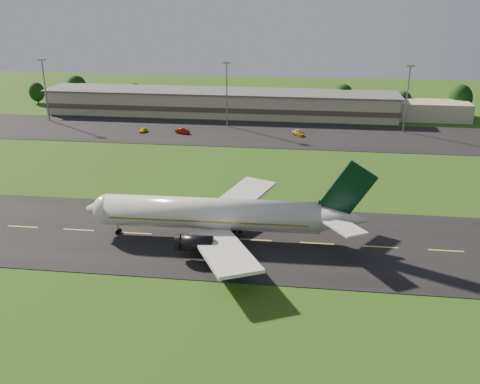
# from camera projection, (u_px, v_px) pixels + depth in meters

# --- Properties ---
(ground) EXTENTS (360.00, 360.00, 0.00)m
(ground) POSITION_uv_depth(u_px,v_px,m) (136.00, 234.00, 98.11)
(ground) COLOR #294711
(ground) RESTS_ON ground
(taxiway) EXTENTS (220.00, 30.00, 0.10)m
(taxiway) POSITION_uv_depth(u_px,v_px,m) (136.00, 233.00, 98.09)
(taxiway) COLOR black
(taxiway) RESTS_ON ground
(apron) EXTENTS (260.00, 30.00, 0.10)m
(apron) POSITION_uv_depth(u_px,v_px,m) (207.00, 132.00, 164.59)
(apron) COLOR black
(apron) RESTS_ON ground
(airliner) EXTENTS (51.27, 42.17, 15.57)m
(airliner) POSITION_uv_depth(u_px,v_px,m) (217.00, 215.00, 94.65)
(airliner) COLOR silver
(airliner) RESTS_ON ground
(terminal) EXTENTS (145.00, 16.00, 8.40)m
(terminal) POSITION_uv_depth(u_px,v_px,m) (238.00, 104.00, 184.74)
(terminal) COLOR #C2B394
(terminal) RESTS_ON ground
(light_mast_west) EXTENTS (2.40, 1.20, 20.35)m
(light_mast_west) POSITION_uv_depth(u_px,v_px,m) (45.00, 82.00, 173.77)
(light_mast_west) COLOR gray
(light_mast_west) RESTS_ON ground
(light_mast_centre) EXTENTS (2.40, 1.20, 20.35)m
(light_mast_centre) POSITION_uv_depth(u_px,v_px,m) (227.00, 87.00, 166.76)
(light_mast_centre) COLOR gray
(light_mast_centre) RESTS_ON ground
(light_mast_east) EXTENTS (2.40, 1.20, 20.35)m
(light_mast_east) POSITION_uv_depth(u_px,v_px,m) (408.00, 91.00, 160.34)
(light_mast_east) COLOR gray
(light_mast_east) RESTS_ON ground
(tree_line) EXTENTS (195.84, 10.14, 10.80)m
(tree_line) POSITION_uv_depth(u_px,v_px,m) (316.00, 97.00, 189.89)
(tree_line) COLOR black
(tree_line) RESTS_ON ground
(service_vehicle_a) EXTENTS (1.86, 3.76, 1.23)m
(service_vehicle_a) POSITION_uv_depth(u_px,v_px,m) (143.00, 130.00, 164.42)
(service_vehicle_a) COLOR yellow
(service_vehicle_a) RESTS_ON apron
(service_vehicle_b) EXTENTS (4.81, 3.00, 1.50)m
(service_vehicle_b) POSITION_uv_depth(u_px,v_px,m) (183.00, 131.00, 162.81)
(service_vehicle_b) COLOR #A2130A
(service_vehicle_b) RESTS_ON apron
(service_vehicle_c) EXTENTS (2.29, 4.35, 1.16)m
(service_vehicle_c) POSITION_uv_depth(u_px,v_px,m) (298.00, 132.00, 162.65)
(service_vehicle_c) COLOR silver
(service_vehicle_c) RESTS_ON apron
(service_vehicle_d) EXTENTS (4.23, 4.32, 1.25)m
(service_vehicle_d) POSITION_uv_depth(u_px,v_px,m) (299.00, 134.00, 160.45)
(service_vehicle_d) COLOR gold
(service_vehicle_d) RESTS_ON apron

